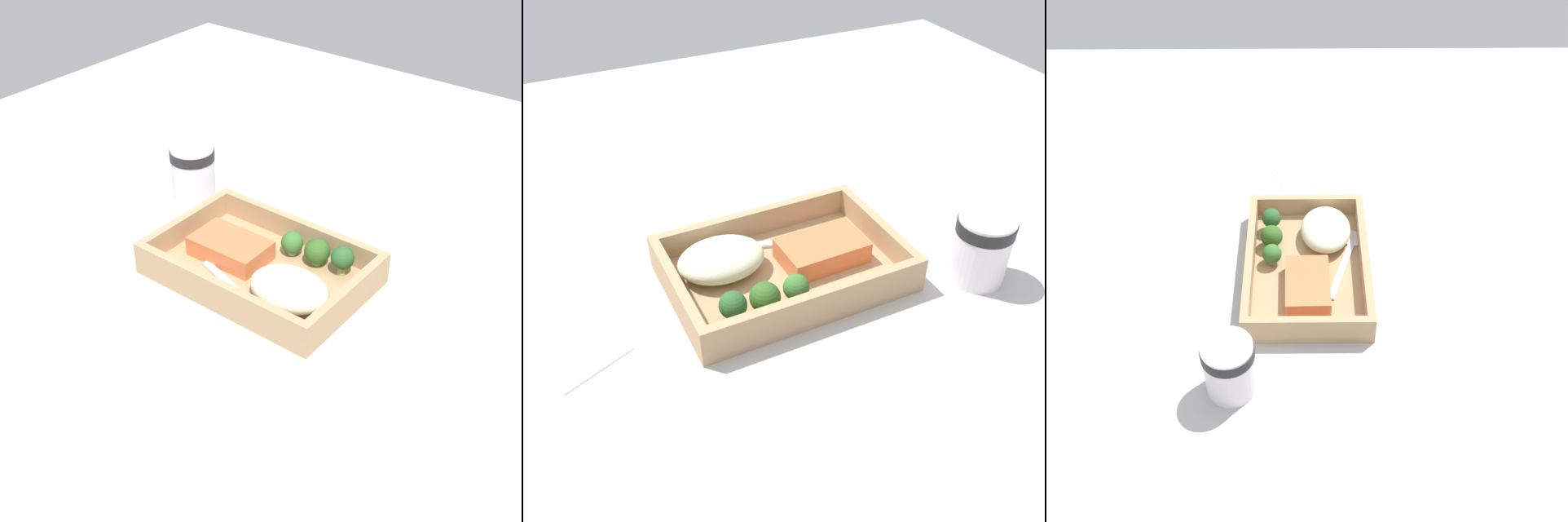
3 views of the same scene
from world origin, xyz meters
TOP-DOWN VIEW (x-y plane):
  - ground_plane at (0.00, 0.00)cm, footprint 160.00×160.00cm
  - takeout_tray at (0.00, 0.00)cm, footprint 28.46×19.23cm
  - tray_rim at (0.00, 0.00)cm, footprint 28.46×19.23cm
  - salmon_fillet at (-5.31, 0.03)cm, footprint 10.67×6.89cm
  - mashed_potatoes at (6.98, -3.10)cm, footprint 10.88×8.25cm
  - broccoli_floret_1 at (9.12, 5.92)cm, footprint 3.19×3.19cm
  - broccoli_floret_2 at (5.19, 5.75)cm, footprint 3.61×3.61cm
  - broccoli_floret_3 at (1.16, 5.60)cm, footprint 3.14×3.14cm
  - fork at (1.68, -6.24)cm, footprint 15.56×6.34cm
  - paper_cup at (-21.55, 10.32)cm, footprint 7.01×7.01cm
  - receipt_slip at (26.83, -1.11)cm, footprint 13.31×16.21cm

SIDE VIEW (x-z plane):
  - ground_plane at x=0.00cm, z-range -2.00..0.00cm
  - receipt_slip at x=26.83cm, z-range 0.00..0.24cm
  - takeout_tray at x=0.00cm, z-range 0.00..1.20cm
  - fork at x=1.68cm, z-range 1.20..1.64cm
  - salmon_fillet at x=-5.31cm, z-range 1.20..3.98cm
  - tray_rim at x=0.00cm, z-range 1.20..4.70cm
  - broccoli_floret_3 at x=1.16cm, z-range 1.35..4.93cm
  - mashed_potatoes at x=6.98cm, z-range 1.20..5.16cm
  - broccoli_floret_2 at x=5.19cm, z-range 1.30..5.26cm
  - broccoli_floret_1 at x=9.12cm, z-range 1.61..5.88cm
  - paper_cup at x=-21.55cm, z-range 0.52..9.44cm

